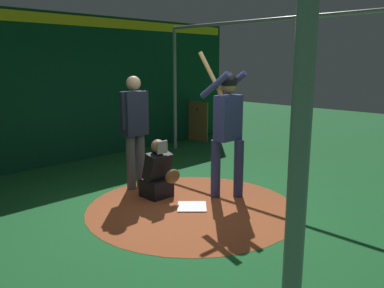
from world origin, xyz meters
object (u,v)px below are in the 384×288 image
batter (227,122)px  bat_rack (194,122)px  umpire (135,126)px  home_plate (192,206)px  catcher (158,175)px

batter → bat_rack: batter is taller
umpire → bat_rack: size_ratio=1.76×
home_plate → umpire: bearing=-179.4°
home_plate → catcher: catcher is taller
bat_rack → batter: bearing=-39.1°
home_plate → bat_rack: bearing=134.3°
batter → catcher: 1.35m
bat_rack → umpire: bearing=-58.5°
home_plate → bat_rack: 5.10m
catcher → umpire: 0.94m
catcher → bat_rack: bearing=127.7°
catcher → umpire: bearing=176.4°
home_plate → catcher: (-0.69, -0.05, 0.35)m
catcher → bat_rack: size_ratio=0.88×
bat_rack → catcher: bearing=-52.3°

